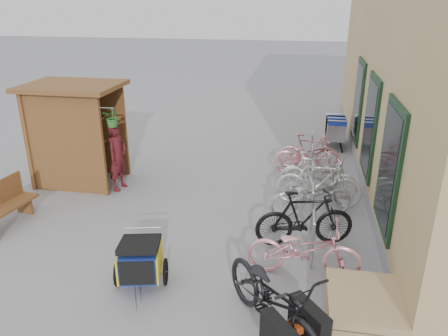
% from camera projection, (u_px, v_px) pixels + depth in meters
% --- Properties ---
extents(ground, '(80.00, 80.00, 0.00)m').
position_uv_depth(ground, '(182.00, 247.00, 7.93)').
color(ground, gray).
extents(kiosk, '(2.49, 1.65, 2.40)m').
position_uv_depth(kiosk, '(72.00, 120.00, 10.17)').
color(kiosk, brown).
rests_on(kiosk, ground).
extents(bike_rack, '(0.05, 5.35, 0.86)m').
position_uv_depth(bike_rack, '(312.00, 179.00, 9.56)').
color(bike_rack, '#A5A8AD').
rests_on(bike_rack, ground).
extents(pallet_stack, '(1.00, 1.20, 0.40)m').
position_uv_depth(pallet_stack, '(363.00, 308.00, 6.07)').
color(pallet_stack, tan).
rests_on(pallet_stack, ground).
extents(bench, '(0.62, 1.46, 0.90)m').
position_uv_depth(bench, '(1.00, 205.00, 8.51)').
color(bench, brown).
rests_on(bench, ground).
extents(shopping_carts, '(0.55, 1.52, 0.99)m').
position_uv_depth(shopping_carts, '(335.00, 127.00, 13.14)').
color(shopping_carts, silver).
rests_on(shopping_carts, ground).
extents(child_trailer, '(0.88, 1.40, 0.81)m').
position_uv_depth(child_trailer, '(140.00, 259.00, 6.78)').
color(child_trailer, '#1B3496').
rests_on(child_trailer, ground).
extents(cargo_bike, '(1.91, 2.17, 1.13)m').
position_uv_depth(cargo_bike, '(274.00, 300.00, 5.68)').
color(cargo_bike, black).
rests_on(cargo_bike, ground).
extents(person_kiosk, '(0.48, 0.65, 1.61)m').
position_uv_depth(person_kiosk, '(118.00, 156.00, 10.06)').
color(person_kiosk, maroon).
rests_on(person_kiosk, ground).
extents(bike_0, '(1.83, 0.64, 0.96)m').
position_uv_depth(bike_0, '(304.00, 250.00, 6.97)').
color(bike_0, pink).
rests_on(bike_0, ground).
extents(bike_1, '(1.86, 0.93, 1.07)m').
position_uv_depth(bike_1, '(305.00, 218.00, 7.83)').
color(bike_1, black).
rests_on(bike_1, ground).
extents(bike_2, '(1.82, 1.09, 0.90)m').
position_uv_depth(bike_2, '(312.00, 196.00, 8.89)').
color(bike_2, '#99989D').
rests_on(bike_2, ground).
extents(bike_3, '(1.86, 0.62, 1.10)m').
position_uv_depth(bike_3, '(318.00, 183.00, 9.29)').
color(bike_3, silver).
rests_on(bike_3, ground).
extents(bike_4, '(1.80, 0.98, 0.90)m').
position_uv_depth(bike_4, '(320.00, 176.00, 9.91)').
color(bike_4, silver).
rests_on(bike_4, ground).
extents(bike_5, '(1.59, 0.76, 0.92)m').
position_uv_depth(bike_5, '(313.00, 170.00, 10.20)').
color(bike_5, silver).
rests_on(bike_5, ground).
extents(bike_6, '(1.78, 0.80, 0.90)m').
position_uv_depth(bike_6, '(308.00, 155.00, 11.16)').
color(bike_6, pink).
rests_on(bike_6, ground).
extents(bike_7, '(1.60, 0.53, 0.95)m').
position_uv_depth(bike_7, '(308.00, 152.00, 11.37)').
color(bike_7, pink).
rests_on(bike_7, ground).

